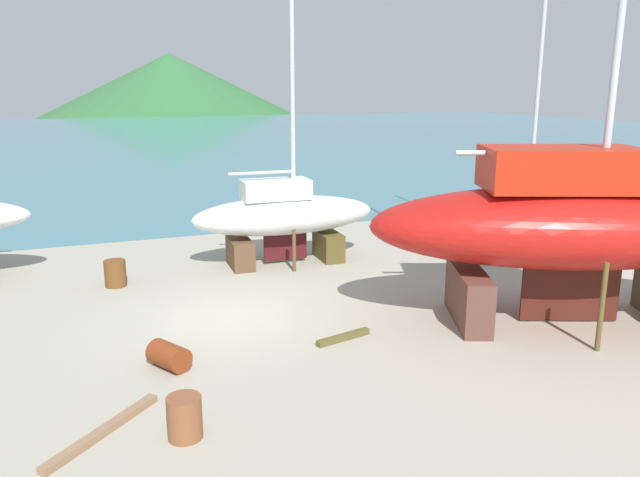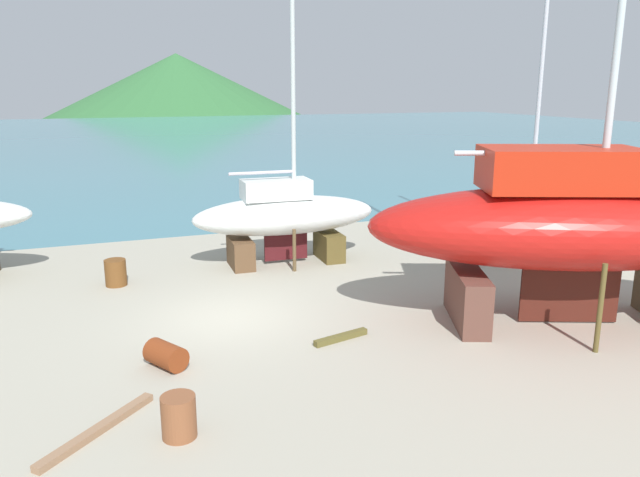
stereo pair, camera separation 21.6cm
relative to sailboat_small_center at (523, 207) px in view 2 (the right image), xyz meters
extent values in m
plane|color=#A4A08D|center=(-11.45, -5.13, -1.70)|extent=(47.75, 47.75, 0.00)
cube|color=teal|center=(-11.45, 58.49, -1.70)|extent=(170.99, 103.37, 0.01)
cone|color=#316836|center=(6.81, 137.64, -1.70)|extent=(112.27, 112.27, 27.16)
cube|color=#543026|center=(1.63, 0.17, -1.17)|extent=(0.85, 1.59, 1.05)
cube|color=#43302D|center=(-1.58, -0.17, -1.17)|extent=(0.85, 1.59, 1.05)
cylinder|color=#432E23|center=(-0.08, 1.04, -0.96)|extent=(0.12, 0.12, 1.47)
cylinder|color=#53321C|center=(0.13, -1.04, -0.96)|extent=(0.12, 0.12, 1.47)
ellipsoid|color=white|center=(0.02, 0.00, 0.01)|extent=(6.63, 2.57, 1.20)
cube|color=#47101D|center=(0.02, 0.00, -1.01)|extent=(1.55, 0.24, 0.84)
cube|color=white|center=(-0.30, -0.03, 0.85)|extent=(2.44, 1.38, 0.60)
cylinder|color=silver|center=(0.35, 0.04, 5.36)|extent=(0.15, 0.15, 9.62)
cylinder|color=#B5B8CA|center=(-0.78, -0.08, 1.45)|extent=(2.26, 0.34, 0.11)
cube|color=brown|center=(-6.89, 1.61, -1.22)|extent=(0.75, 1.55, 0.96)
cube|color=brown|center=(-10.04, 1.72, -1.22)|extent=(0.75, 1.55, 0.96)
cylinder|color=brown|center=(-8.43, 2.72, -0.99)|extent=(0.12, 0.12, 1.42)
cylinder|color=brown|center=(-8.50, 0.62, -0.99)|extent=(0.12, 0.12, 1.42)
ellipsoid|color=white|center=(-8.47, 1.67, -0.02)|extent=(6.36, 2.13, 1.30)
cube|color=#461317|center=(-8.47, 1.67, -1.13)|extent=(1.51, 0.13, 0.91)
cube|color=white|center=(-8.78, 1.68, 0.89)|extent=(2.31, 1.23, 0.65)
cylinder|color=silver|center=(-8.15, 1.66, 4.07)|extent=(0.15, 0.15, 7.01)
cylinder|color=silver|center=(-9.25, 1.69, 1.47)|extent=(2.21, 0.18, 0.11)
cube|color=brown|center=(-5.76, -5.24, -1.00)|extent=(1.62, 2.70, 1.39)
cylinder|color=brown|center=(-2.68, -4.52, -0.64)|extent=(0.12, 0.12, 2.11)
cylinder|color=brown|center=(-4.02, -7.87, -0.64)|extent=(0.12, 0.12, 2.11)
ellipsoid|color=red|center=(-3.35, -6.19, 0.83)|extent=(10.85, 6.89, 2.07)
cube|color=#451A12|center=(-3.35, -6.19, -0.93)|extent=(2.34, 1.00, 1.45)
cube|color=red|center=(-3.83, -6.00, 2.28)|extent=(4.20, 3.21, 1.04)
cylinder|color=silver|center=(-4.55, -5.71, 2.66)|extent=(3.42, 1.46, 0.13)
cylinder|color=brown|center=(-13.47, -8.11, -1.31)|extent=(0.68, 0.68, 0.77)
cylinder|color=brown|center=(-14.08, 1.10, -1.29)|extent=(0.70, 0.70, 0.81)
cylinder|color=maroon|center=(-13.35, -5.23, -1.42)|extent=(0.94, 1.07, 0.56)
cube|color=#8E694C|center=(-14.80, -7.50, -1.63)|extent=(2.05, 1.99, 0.13)
cube|color=brown|center=(-9.24, -5.21, -1.62)|extent=(1.48, 0.52, 0.15)
camera|label=1|loc=(-14.75, -17.89, 4.23)|focal=34.68mm
camera|label=2|loc=(-14.54, -17.97, 4.23)|focal=34.68mm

